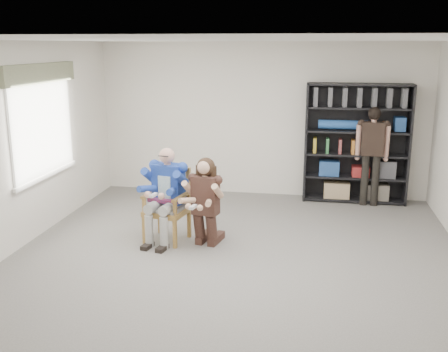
% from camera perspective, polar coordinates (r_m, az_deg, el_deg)
% --- Properties ---
extents(room_shell, '(6.00, 7.00, 2.80)m').
position_cam_1_polar(room_shell, '(6.26, 0.87, 1.70)').
color(room_shell, white).
rests_on(room_shell, ground).
extents(floor, '(6.00, 7.00, 0.01)m').
position_cam_1_polar(floor, '(6.71, 0.82, -10.06)').
color(floor, slate).
rests_on(floor, ground).
extents(window_left, '(0.16, 2.00, 1.75)m').
position_cam_1_polar(window_left, '(8.13, -19.05, 5.46)').
color(window_left, white).
rests_on(window_left, room_shell).
extents(armchair, '(0.71, 0.70, 1.05)m').
position_cam_1_polar(armchair, '(7.49, -6.28, -3.21)').
color(armchair, '#A26C30').
rests_on(armchair, floor).
extents(seated_man, '(0.74, 0.92, 1.36)m').
position_cam_1_polar(seated_man, '(7.45, -6.31, -2.06)').
color(seated_man, navy).
rests_on(seated_man, floor).
extents(kneeling_woman, '(0.68, 0.93, 1.25)m').
position_cam_1_polar(kneeling_woman, '(7.22, -2.12, -2.99)').
color(kneeling_woman, '#38211A').
rests_on(kneeling_woman, floor).
extents(bookshelf, '(1.80, 0.38, 2.10)m').
position_cam_1_polar(bookshelf, '(9.50, 14.22, 3.42)').
color(bookshelf, black).
rests_on(bookshelf, floor).
extents(standing_man, '(0.55, 0.33, 1.72)m').
position_cam_1_polar(standing_man, '(9.37, 15.76, 2.00)').
color(standing_man, black).
rests_on(standing_man, floor).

